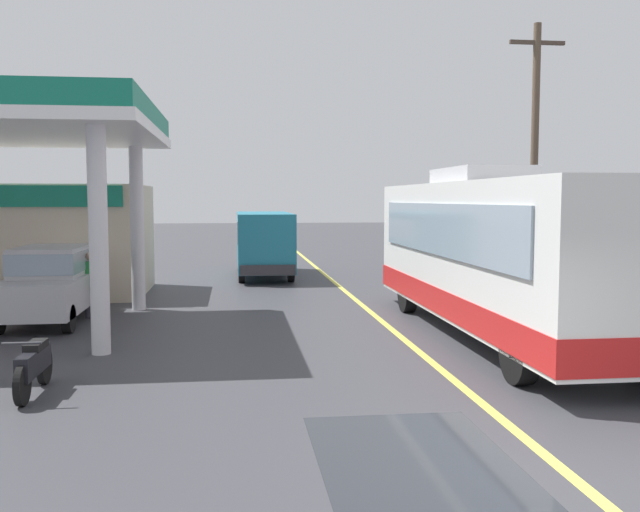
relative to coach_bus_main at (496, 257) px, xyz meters
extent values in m
plane|color=#38383D|center=(-2.06, 12.18, -1.72)|extent=(120.00, 120.00, 0.00)
cube|color=#D8CC4C|center=(-2.06, 7.18, -1.72)|extent=(0.16, 50.00, 0.01)
cube|color=#26282D|center=(-3.60, -8.06, -1.72)|extent=(2.22, 5.75, 0.01)
cube|color=white|center=(0.00, 0.01, 0.16)|extent=(2.50, 11.00, 2.90)
cube|color=red|center=(0.00, 0.01, -0.94)|extent=(2.54, 11.04, 0.56)
cube|color=#8C9EAD|center=(-1.27, 0.01, 0.61)|extent=(0.06, 9.35, 1.10)
cube|color=#8C9EAD|center=(1.27, 0.01, 0.61)|extent=(0.06, 9.35, 1.10)
cube|color=#B2B2B7|center=(0.00, 1.01, 1.79)|extent=(1.60, 2.80, 0.36)
cylinder|color=black|center=(-1.10, -3.89, -1.22)|extent=(0.30, 1.00, 1.00)
cylinder|color=black|center=(-1.10, 3.31, -1.22)|extent=(0.30, 1.00, 1.00)
cylinder|color=black|center=(1.10, 3.31, -1.22)|extent=(0.30, 1.00, 1.00)
cylinder|color=silver|center=(-8.17, -0.79, 0.58)|extent=(0.36, 0.36, 4.60)
cylinder|color=silver|center=(-8.17, 4.61, 0.58)|extent=(0.36, 0.36, 4.60)
cube|color=beige|center=(-11.87, 8.11, -0.02)|extent=(7.00, 4.40, 3.40)
cube|color=#147259|center=(-11.87, 5.87, 1.33)|extent=(6.30, 0.10, 0.60)
cube|color=#B2B2B7|center=(-10.03, 2.93, -1.00)|extent=(1.70, 4.20, 0.80)
cube|color=#B2B2B7|center=(-10.03, 3.13, -0.25)|extent=(1.50, 2.31, 0.70)
cube|color=#8C9EAD|center=(-10.03, 3.13, -0.25)|extent=(1.53, 2.35, 0.49)
cylinder|color=black|center=(-9.28, 1.43, -1.40)|extent=(0.20, 0.64, 0.64)
cylinder|color=black|center=(-10.78, 4.43, -1.40)|extent=(0.20, 0.64, 0.64)
cylinder|color=black|center=(-9.28, 4.43, -1.40)|extent=(0.20, 0.64, 0.64)
cube|color=teal|center=(-4.47, 12.35, -0.33)|extent=(2.00, 6.00, 2.10)
cube|color=#8C9EAD|center=(-4.47, 12.35, 0.07)|extent=(2.04, 5.10, 0.80)
cube|color=#2D2D33|center=(-4.47, 9.30, -1.18)|extent=(1.90, 0.16, 0.36)
cylinder|color=black|center=(-5.35, 10.35, -1.34)|extent=(0.22, 0.76, 0.76)
cylinder|color=black|center=(-3.59, 10.35, -1.34)|extent=(0.22, 0.76, 0.76)
cylinder|color=black|center=(-5.35, 14.35, -1.34)|extent=(0.22, 0.76, 0.76)
cylinder|color=black|center=(-3.59, 14.35, -1.34)|extent=(0.22, 0.76, 0.76)
cylinder|color=black|center=(-8.67, -4.12, -1.42)|extent=(0.10, 0.60, 0.60)
cylinder|color=black|center=(-8.67, -2.92, -1.42)|extent=(0.10, 0.60, 0.60)
cube|color=black|center=(-8.67, -3.52, -1.22)|extent=(0.20, 1.30, 0.36)
cube|color=black|center=(-8.67, -3.37, -1.00)|extent=(0.24, 0.60, 0.12)
cylinder|color=#2D2D33|center=(-8.67, -4.07, -0.82)|extent=(0.55, 0.04, 0.04)
cylinder|color=#33333F|center=(-9.26, 3.42, -1.31)|extent=(0.14, 0.14, 0.82)
cylinder|color=#33333F|center=(-9.08, 3.42, -1.31)|extent=(0.14, 0.14, 0.82)
cube|color=#268C3F|center=(-9.17, 3.42, -0.60)|extent=(0.36, 0.22, 0.60)
sphere|color=tan|center=(-9.17, 3.42, -0.17)|extent=(0.22, 0.22, 0.22)
cylinder|color=#268C3F|center=(-9.40, 3.42, -0.65)|extent=(0.09, 0.09, 0.58)
cylinder|color=#268C3F|center=(-8.94, 3.42, -0.65)|extent=(0.09, 0.09, 0.58)
cylinder|color=brown|center=(3.92, 6.91, 2.52)|extent=(0.24, 0.24, 8.48)
cube|color=#4C3D33|center=(3.92, 6.91, 6.16)|extent=(1.80, 0.12, 0.12)
camera|label=1|loc=(-5.63, -14.38, 1.25)|focal=39.03mm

